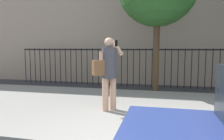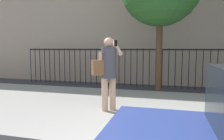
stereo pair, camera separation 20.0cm
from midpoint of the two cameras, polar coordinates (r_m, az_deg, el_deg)
sidewalk at (r=5.29m, az=9.50°, el=-10.99°), size 28.00×4.40×0.15m
iron_fence at (r=8.78m, az=10.97°, el=1.97°), size 12.03×0.04×1.60m
pedestrian_on_phone at (r=4.86m, az=-2.23°, el=0.36°), size 0.70×0.66×1.70m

